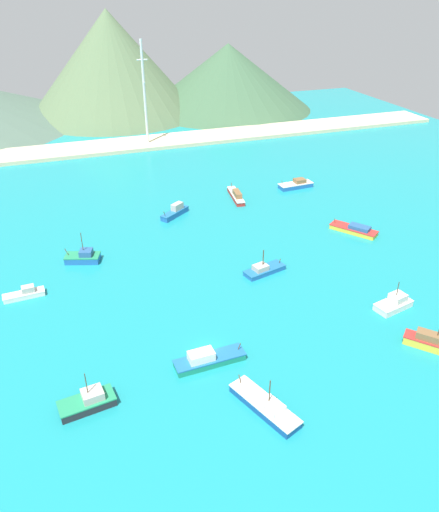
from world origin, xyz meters
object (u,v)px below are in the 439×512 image
Objects in this scene: fishing_boat_3 at (394,303)px; fishing_boat_8 at (236,196)px; fishing_boat_7 at (208,359)px; fishing_boat_11 at (88,402)px; fishing_boat_4 at (355,229)px; fishing_boat_12 at (265,406)px; fishing_boat_0 at (436,344)px; fishing_boat_10 at (175,212)px; fishing_boat_2 at (83,257)px; fishing_boat_1 at (264,270)px; fishing_boat_9 at (25,294)px; radio_tower at (145,94)px; fishing_boat_5 at (296,185)px.

fishing_boat_8 is at bearing 98.88° from fishing_boat_3.
fishing_boat_7 is 1.40× the size of fishing_boat_11.
fishing_boat_3 is 0.67× the size of fishing_boat_7.
fishing_boat_12 reaches higher than fishing_boat_4.
fishing_boat_0 reaches higher than fishing_boat_12.
fishing_boat_12 is (-4.43, -62.19, -0.26)m from fishing_boat_10.
fishing_boat_2 reaches higher than fishing_boat_7.
fishing_boat_0 is 0.79× the size of fishing_boat_8.
fishing_boat_1 is 1.22× the size of fishing_boat_9.
fishing_boat_7 is at bearing -68.95° from fishing_boat_2.
fishing_boat_0 is at bearing -61.81° from fishing_boat_1.
fishing_boat_10 is at bearing -164.65° from fishing_boat_8.
fishing_boat_10 reaches higher than fishing_boat_8.
fishing_boat_0 is at bearing 4.72° from fishing_boat_12.
fishing_boat_12 is at bearing -52.19° from fishing_boat_9.
fishing_boat_10 is at bearing 112.58° from fishing_boat_0.
fishing_boat_2 is at bearing -153.98° from fishing_boat_8.
fishing_boat_7 is 1.49× the size of fishing_boat_9.
radio_tower reaches higher than fishing_boat_8.
fishing_boat_0 is 65.51m from fishing_boat_2.
fishing_boat_10 reaches higher than fishing_boat_4.
fishing_boat_12 reaches higher than fishing_boat_8.
fishing_boat_0 reaches higher than fishing_boat_9.
fishing_boat_5 reaches higher than fishing_boat_9.
radio_tower is (14.42, 108.00, 16.02)m from fishing_boat_7.
fishing_boat_11 reaches higher than fishing_boat_5.
fishing_boat_10 is at bearing -95.71° from radio_tower.
fishing_boat_3 is at bearing -34.94° from fishing_boat_2.
fishing_boat_11 is at bearing 159.34° from fishing_boat_12.
fishing_boat_5 is 1.20× the size of fishing_boat_10.
fishing_boat_5 is 1.24× the size of fishing_boat_11.
fishing_boat_12 is at bearing -155.67° from fishing_boat_3.
fishing_boat_2 is at bearing 145.06° from fishing_boat_3.
fishing_boat_10 is at bearing 106.80° from fishing_boat_1.
fishing_boat_4 is 85.34m from radio_tower.
fishing_boat_4 is 0.92× the size of fishing_boat_12.
fishing_boat_1 is 0.93× the size of fishing_boat_5.
fishing_boat_3 is 0.65× the size of fishing_boat_12.
fishing_boat_0 is 68.65m from fishing_boat_9.
fishing_boat_2 is at bearing -159.79° from fishing_boat_5.
fishing_boat_5 is 1.32× the size of fishing_boat_9.
fishing_boat_5 is at bearing 81.08° from fishing_boat_0.
fishing_boat_0 is at bearing -80.65° from radio_tower.
fishing_boat_5 is 86.26m from fishing_boat_11.
fishing_boat_2 is at bearing 173.21° from fishing_boat_4.
fishing_boat_4 is 0.96× the size of fishing_boat_7.
fishing_boat_9 is (-58.73, 35.55, -0.32)m from fishing_boat_0.
fishing_boat_9 is 91.53m from radio_tower.
fishing_boat_0 is 0.27× the size of radio_tower.
fishing_boat_0 reaches higher than fishing_boat_4.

